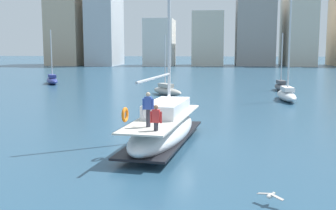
% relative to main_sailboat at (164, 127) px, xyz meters
% --- Properties ---
extents(ground_plane, '(400.00, 400.00, 0.00)m').
position_rel_main_sailboat_xyz_m(ground_plane, '(0.26, 1.27, -0.90)').
color(ground_plane, '#284C66').
extents(main_sailboat, '(3.55, 9.82, 11.80)m').
position_rel_main_sailboat_xyz_m(main_sailboat, '(0.00, 0.00, 0.00)').
color(main_sailboat, silver).
rests_on(main_sailboat, ground).
extents(moored_sloop_near, '(1.58, 4.95, 6.61)m').
position_rel_main_sailboat_xyz_m(moored_sloop_near, '(10.28, 27.75, -0.38)').
color(moored_sloop_near, '#4C4C51').
rests_on(moored_sloop_near, ground).
extents(moored_sloop_far, '(1.55, 5.82, 9.56)m').
position_rel_main_sailboat_xyz_m(moored_sloop_far, '(9.36, 18.79, -0.27)').
color(moored_sloop_far, silver).
rests_on(moored_sloop_far, ground).
extents(moored_cutter_left, '(3.83, 5.44, 7.31)m').
position_rel_main_sailboat_xyz_m(moored_cutter_left, '(-19.47, 33.50, -0.33)').
color(moored_cutter_left, navy).
rests_on(moored_cutter_left, ground).
extents(moored_ketch_distant, '(4.08, 4.63, 6.30)m').
position_rel_main_sailboat_xyz_m(moored_ketch_distant, '(-2.34, 21.94, -0.38)').
color(moored_ketch_distant, '#B7B2A8').
rests_on(moored_ketch_distant, ground).
extents(seagull, '(0.81, 0.67, 0.16)m').
position_rel_main_sailboat_xyz_m(seagull, '(4.40, -7.96, -0.58)').
color(seagull, silver).
rests_on(seagull, ground).
extents(waterfront_buildings, '(84.32, 19.61, 24.27)m').
position_rel_main_sailboat_xyz_m(waterfront_buildings, '(-2.72, 93.67, 9.09)').
color(waterfront_buildings, '#C6AD8E').
rests_on(waterfront_buildings, ground).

